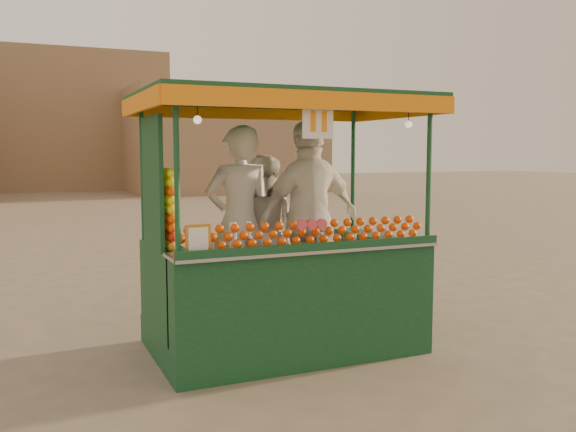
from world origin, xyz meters
name	(u,v)px	position (x,y,z in m)	size (l,w,h in m)	color
ground	(286,343)	(0.00, 0.00, 0.00)	(90.00, 90.00, 0.00)	brown
building_right	(223,140)	(7.00, 24.00, 2.50)	(9.00, 6.00, 5.00)	#8C6950
building_center	(23,122)	(-2.00, 30.00, 3.50)	(14.00, 7.00, 7.00)	#8C6950
juice_cart	(280,269)	(-0.15, -0.22, 0.81)	(2.72, 1.76, 2.47)	#103B1D
vendor_left	(239,222)	(-0.43, 0.17, 1.24)	(0.69, 0.46, 1.90)	silver
vendor_middle	(261,233)	(-0.13, 0.34, 1.09)	(0.98, 0.93, 1.61)	beige
vendor_right	(310,218)	(0.26, -0.01, 1.26)	(1.21, 0.66, 1.96)	white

